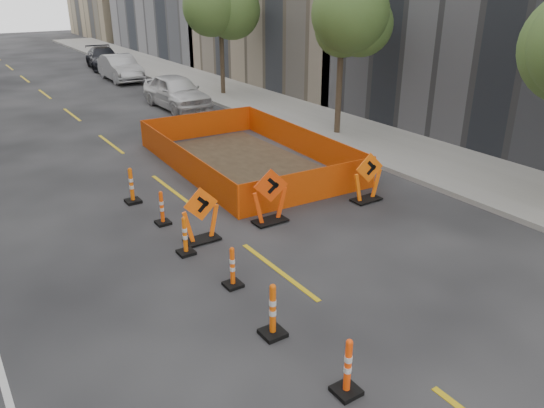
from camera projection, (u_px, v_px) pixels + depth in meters
ground_plane at (411, 371)px, 8.96m from camera, size 140.00×140.00×0.00m
sidewalk_right at (348, 132)px, 22.71m from camera, size 4.00×90.00×0.15m
tree_r_b at (342, 23)px, 20.66m from camera, size 2.80×2.80×5.95m
tree_r_c at (220, 11)px, 28.34m from camera, size 2.80×2.80×5.95m
channelizer_3 at (348, 367)px, 8.28m from camera, size 0.41×0.41×1.04m
channelizer_4 at (273, 310)px, 9.65m from camera, size 0.43×0.43×1.10m
channelizer_5 at (232, 267)px, 11.25m from camera, size 0.37×0.37×0.94m
channelizer_6 at (185, 235)px, 12.58m from camera, size 0.39×0.39×0.98m
channelizer_7 at (162, 208)px, 14.15m from camera, size 0.37×0.37×0.95m
channelizer_8 at (131, 185)px, 15.50m from camera, size 0.43×0.43×1.08m
chevron_sign_left at (201, 214)px, 13.11m from camera, size 1.03×0.69×1.47m
chevron_sign_center at (270, 196)px, 14.12m from camera, size 1.17×0.90×1.55m
chevron_sign_right at (368, 177)px, 15.53m from camera, size 1.08×0.75×1.51m
safety_fence at (245, 150)px, 18.76m from camera, size 5.18×8.41×1.02m
parked_car_near at (176, 92)px, 26.83m from camera, size 2.08×4.96×1.68m
parked_car_mid at (120, 68)px, 34.26m from camera, size 1.86×4.95×1.61m
parked_car_far at (103, 58)px, 38.92m from camera, size 2.80×5.40×1.50m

